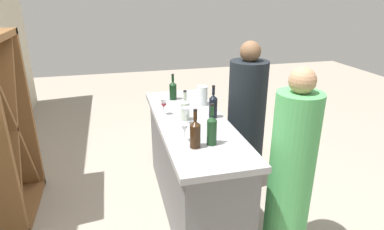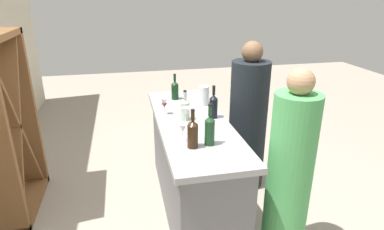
{
  "view_description": "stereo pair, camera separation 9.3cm",
  "coord_description": "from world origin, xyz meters",
  "px_view_note": "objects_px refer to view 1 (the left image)",
  "views": [
    {
      "loc": [
        -2.67,
        0.67,
        2.05
      ],
      "look_at": [
        0.0,
        0.0,
        0.99
      ],
      "focal_mm": 30.49,
      "sensor_mm": 36.0,
      "label": 1
    },
    {
      "loc": [
        -2.69,
        0.58,
        2.05
      ],
      "look_at": [
        0.0,
        0.0,
        0.99
      ],
      "focal_mm": 30.49,
      "sensor_mm": 36.0,
      "label": 2
    }
  ],
  "objects_px": {
    "wine_bottle_center_near_black": "(213,105)",
    "wine_bottle_rightmost_dark_green": "(173,90)",
    "wine_rack": "(6,130)",
    "wine_bottle_leftmost_amber_brown": "(195,133)",
    "water_pitcher": "(202,95)",
    "wine_glass_near_right": "(164,104)",
    "wine_glass_near_left": "(186,112)",
    "wine_bottle_second_right_clear_pale": "(185,109)",
    "wine_bottle_second_left_olive_green": "(212,129)",
    "wine_glass_near_center": "(185,130)",
    "person_center_guest": "(246,122)",
    "person_left_guest": "(291,174)"
  },
  "relations": [
    {
      "from": "wine_bottle_leftmost_amber_brown",
      "to": "wine_bottle_second_right_clear_pale",
      "type": "distance_m",
      "value": 0.56
    },
    {
      "from": "wine_glass_near_left",
      "to": "wine_rack",
      "type": "bearing_deg",
      "value": 73.94
    },
    {
      "from": "wine_glass_near_right",
      "to": "wine_bottle_second_right_clear_pale",
      "type": "bearing_deg",
      "value": -137.87
    },
    {
      "from": "wine_bottle_second_left_olive_green",
      "to": "wine_bottle_center_near_black",
      "type": "xyz_separation_m",
      "value": [
        0.54,
        -0.18,
        -0.01
      ]
    },
    {
      "from": "wine_bottle_leftmost_amber_brown",
      "to": "wine_bottle_second_left_olive_green",
      "type": "xyz_separation_m",
      "value": [
        0.02,
        -0.14,
        0.01
      ]
    },
    {
      "from": "wine_rack",
      "to": "wine_glass_near_right",
      "type": "bearing_deg",
      "value": -96.91
    },
    {
      "from": "wine_bottle_center_near_black",
      "to": "person_center_guest",
      "type": "bearing_deg",
      "value": -57.24
    },
    {
      "from": "wine_bottle_leftmost_amber_brown",
      "to": "wine_bottle_second_right_clear_pale",
      "type": "xyz_separation_m",
      "value": [
        0.56,
        -0.05,
        -0.01
      ]
    },
    {
      "from": "water_pitcher",
      "to": "wine_glass_near_right",
      "type": "bearing_deg",
      "value": 113.7
    },
    {
      "from": "wine_bottle_center_near_black",
      "to": "water_pitcher",
      "type": "relative_size",
      "value": 1.57
    },
    {
      "from": "wine_glass_near_left",
      "to": "wine_glass_near_right",
      "type": "relative_size",
      "value": 0.98
    },
    {
      "from": "wine_bottle_leftmost_amber_brown",
      "to": "wine_bottle_center_near_black",
      "type": "distance_m",
      "value": 0.64
    },
    {
      "from": "wine_bottle_leftmost_amber_brown",
      "to": "wine_glass_near_left",
      "type": "distance_m",
      "value": 0.46
    },
    {
      "from": "wine_bottle_center_near_black",
      "to": "wine_bottle_rightmost_dark_green",
      "type": "relative_size",
      "value": 1.1
    },
    {
      "from": "wine_bottle_leftmost_amber_brown",
      "to": "water_pitcher",
      "type": "xyz_separation_m",
      "value": [
        0.93,
        -0.32,
        -0.02
      ]
    },
    {
      "from": "wine_bottle_leftmost_amber_brown",
      "to": "person_left_guest",
      "type": "relative_size",
      "value": 0.19
    },
    {
      "from": "water_pitcher",
      "to": "wine_glass_near_left",
      "type": "bearing_deg",
      "value": 149.36
    },
    {
      "from": "wine_bottle_center_near_black",
      "to": "wine_glass_near_left",
      "type": "xyz_separation_m",
      "value": [
        -0.1,
        0.28,
        -0.01
      ]
    },
    {
      "from": "person_center_guest",
      "to": "wine_bottle_center_near_black",
      "type": "bearing_deg",
      "value": 38.22
    },
    {
      "from": "wine_bottle_rightmost_dark_green",
      "to": "wine_bottle_second_left_olive_green",
      "type": "bearing_deg",
      "value": -176.24
    },
    {
      "from": "wine_bottle_second_left_olive_green",
      "to": "wine_bottle_leftmost_amber_brown",
      "type": "bearing_deg",
      "value": 98.26
    },
    {
      "from": "wine_bottle_center_near_black",
      "to": "wine_bottle_rightmost_dark_green",
      "type": "distance_m",
      "value": 0.67
    },
    {
      "from": "wine_bottle_rightmost_dark_green",
      "to": "wine_glass_near_right",
      "type": "distance_m",
      "value": 0.47
    },
    {
      "from": "wine_bottle_second_right_clear_pale",
      "to": "wine_glass_near_right",
      "type": "relative_size",
      "value": 1.76
    },
    {
      "from": "wine_rack",
      "to": "wine_bottle_center_near_black",
      "type": "distance_m",
      "value": 1.9
    },
    {
      "from": "wine_bottle_rightmost_dark_green",
      "to": "person_left_guest",
      "type": "distance_m",
      "value": 1.55
    },
    {
      "from": "wine_rack",
      "to": "person_center_guest",
      "type": "distance_m",
      "value": 2.33
    },
    {
      "from": "wine_bottle_rightmost_dark_green",
      "to": "person_center_guest",
      "type": "distance_m",
      "value": 0.86
    },
    {
      "from": "wine_glass_near_center",
      "to": "wine_bottle_second_right_clear_pale",
      "type": "bearing_deg",
      "value": -13.33
    },
    {
      "from": "wine_glass_near_left",
      "to": "wine_glass_near_right",
      "type": "height_order",
      "value": "wine_glass_near_right"
    },
    {
      "from": "wine_glass_near_left",
      "to": "wine_glass_near_right",
      "type": "bearing_deg",
      "value": 28.37
    },
    {
      "from": "wine_bottle_leftmost_amber_brown",
      "to": "wine_glass_near_center",
      "type": "bearing_deg",
      "value": 23.43
    },
    {
      "from": "wine_glass_near_center",
      "to": "water_pitcher",
      "type": "height_order",
      "value": "water_pitcher"
    },
    {
      "from": "wine_rack",
      "to": "wine_bottle_leftmost_amber_brown",
      "type": "bearing_deg",
      "value": -120.68
    },
    {
      "from": "wine_glass_near_center",
      "to": "wine_bottle_second_left_olive_green",
      "type": "bearing_deg",
      "value": -118.42
    },
    {
      "from": "wine_rack",
      "to": "person_left_guest",
      "type": "bearing_deg",
      "value": -116.17
    },
    {
      "from": "wine_rack",
      "to": "wine_bottle_second_right_clear_pale",
      "type": "distance_m",
      "value": 1.64
    },
    {
      "from": "wine_bottle_leftmost_amber_brown",
      "to": "wine_glass_near_right",
      "type": "relative_size",
      "value": 1.91
    },
    {
      "from": "person_center_guest",
      "to": "wine_glass_near_left",
      "type": "bearing_deg",
      "value": 33.62
    },
    {
      "from": "wine_rack",
      "to": "wine_bottle_rightmost_dark_green",
      "type": "xyz_separation_m",
      "value": [
        0.26,
        -1.6,
        0.19
      ]
    },
    {
      "from": "wine_rack",
      "to": "wine_glass_near_right",
      "type": "distance_m",
      "value": 1.45
    },
    {
      "from": "wine_rack",
      "to": "water_pitcher",
      "type": "bearing_deg",
      "value": -89.49
    },
    {
      "from": "wine_rack",
      "to": "wine_bottle_second_left_olive_green",
      "type": "height_order",
      "value": "wine_rack"
    },
    {
      "from": "wine_glass_near_center",
      "to": "person_center_guest",
      "type": "height_order",
      "value": "person_center_guest"
    },
    {
      "from": "wine_rack",
      "to": "wine_bottle_second_right_clear_pale",
      "type": "relative_size",
      "value": 6.16
    },
    {
      "from": "person_left_guest",
      "to": "wine_bottle_second_left_olive_green",
      "type": "bearing_deg",
      "value": -27.84
    },
    {
      "from": "wine_bottle_center_near_black",
      "to": "wine_bottle_rightmost_dark_green",
      "type": "height_order",
      "value": "wine_bottle_center_near_black"
    },
    {
      "from": "person_left_guest",
      "to": "water_pitcher",
      "type": "bearing_deg",
      "value": -77.97
    },
    {
      "from": "wine_bottle_rightmost_dark_green",
      "to": "person_left_guest",
      "type": "relative_size",
      "value": 0.18
    },
    {
      "from": "wine_rack",
      "to": "person_left_guest",
      "type": "xyz_separation_m",
      "value": [
        -1.11,
        -2.26,
        -0.14
      ]
    }
  ]
}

